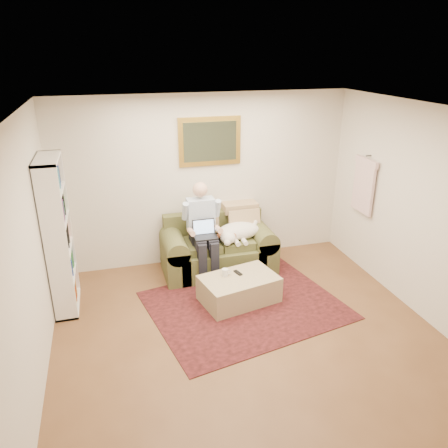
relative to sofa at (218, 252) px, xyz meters
name	(u,v)px	position (x,y,z in m)	size (l,w,h in m)	color
room_shell	(250,234)	(-0.08, -1.69, 1.01)	(4.51, 5.00, 2.61)	brown
rug	(245,305)	(0.08, -1.10, -0.28)	(2.41, 1.93, 0.01)	black
sofa	(218,252)	(0.00, 0.00, 0.00)	(1.68, 0.85, 1.01)	#434826
seated_man	(204,233)	(-0.25, -0.15, 0.42)	(0.55, 0.79, 1.41)	#8CA8D8
laptop	(205,232)	(-0.25, -0.22, 0.45)	(0.33, 0.26, 0.24)	black
sleeping_dog	(239,231)	(0.30, -0.08, 0.35)	(0.69, 0.43, 0.26)	white
ottoman	(239,289)	(0.04, -0.96, -0.11)	(0.99, 0.63, 0.36)	tan
coffee_mug	(225,272)	(-0.13, -0.87, 0.12)	(0.08, 0.08, 0.10)	white
tv_remote	(238,273)	(0.05, -0.85, 0.08)	(0.05, 0.15, 0.02)	black
bookshelf	(58,236)	(-2.18, -0.44, 0.71)	(0.28, 0.80, 2.00)	white
wall_mirror	(210,141)	(0.00, 0.43, 1.61)	(0.94, 0.04, 0.72)	gold
hanging_shirt	(364,183)	(2.11, -0.44, 1.06)	(0.06, 0.52, 0.90)	beige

